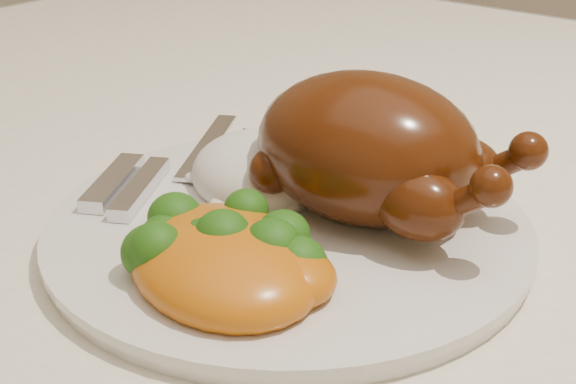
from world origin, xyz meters
The scene contains 7 objects.
dining_table centered at (0.00, 0.00, 0.67)m, with size 1.60×0.90×0.76m.
tablecloth centered at (0.00, 0.00, 0.74)m, with size 1.73×1.03×0.18m.
dinner_plate centered at (-0.11, -0.20, 0.77)m, with size 0.30×0.30×0.01m, color silver.
roast_chicken centered at (-0.08, -0.16, 0.83)m, with size 0.19×0.13×0.09m.
rice_mound centered at (-0.16, -0.17, 0.79)m, with size 0.13×0.13×0.05m.
mac_and_cheese centered at (-0.10, -0.27, 0.79)m, with size 0.16×0.14×0.05m.
cutlery centered at (-0.22, -0.21, 0.79)m, with size 0.09×0.19×0.01m.
Camera 1 is at (0.17, -0.55, 1.02)m, focal length 50.00 mm.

